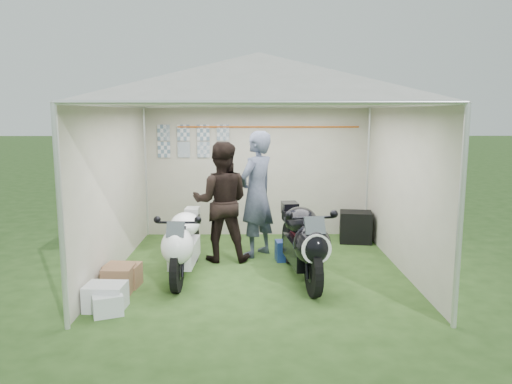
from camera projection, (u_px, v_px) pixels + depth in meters
ground at (258, 268)px, 7.14m from camera, size 80.00×80.00×0.00m
canopy_tent at (259, 85)px, 6.76m from camera, size 5.66×5.66×3.00m
motorcycle_white at (184, 242)px, 6.64m from camera, size 0.44×1.82×0.89m
motorcycle_black at (303, 240)px, 6.54m from camera, size 0.59×2.00×0.99m
paddock_stand at (289, 250)px, 7.49m from camera, size 0.43×0.30×0.30m
person_dark_jacket at (221, 202)px, 7.40m from camera, size 0.88×0.69×1.78m
person_blue_jacket at (257, 194)px, 7.63m from camera, size 0.80×0.84×1.93m
equipment_box at (356, 227)px, 8.53m from camera, size 0.59×0.50×0.53m
crate_0 at (106, 297)px, 5.63m from camera, size 0.46×0.37×0.29m
crate_1 at (119, 279)px, 6.19m from camera, size 0.36×0.36×0.32m
crate_2 at (108, 304)px, 5.49m from camera, size 0.39×0.36×0.23m
crate_3 at (123, 275)px, 6.38m from camera, size 0.46×0.35×0.29m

